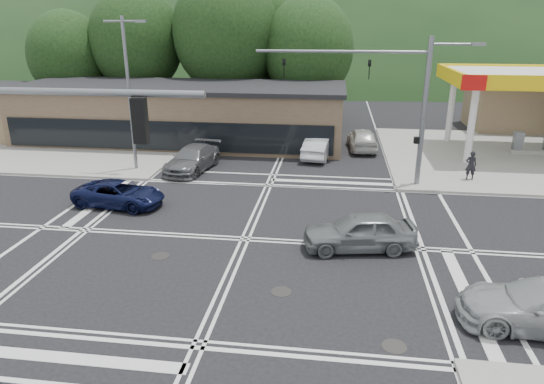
# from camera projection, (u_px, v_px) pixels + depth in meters

# --- Properties ---
(ground) EXTENTS (120.00, 120.00, 0.00)m
(ground) POSITION_uv_depth(u_px,v_px,m) (245.00, 239.00, 20.44)
(ground) COLOR black
(ground) RESTS_ON ground
(sidewalk_ne) EXTENTS (16.00, 16.00, 0.15)m
(sidewalk_ne) POSITION_uv_depth(u_px,v_px,m) (505.00, 157.00, 32.57)
(sidewalk_ne) COLOR gray
(sidewalk_ne) RESTS_ON ground
(sidewalk_nw) EXTENTS (16.00, 16.00, 0.15)m
(sidewalk_nw) POSITION_uv_depth(u_px,v_px,m) (85.00, 143.00, 36.31)
(sidewalk_nw) COLOR gray
(sidewalk_nw) RESTS_ON ground
(convenience_store) EXTENTS (10.00, 6.00, 3.80)m
(convenience_store) POSITION_uv_depth(u_px,v_px,m) (533.00, 107.00, 40.70)
(convenience_store) COLOR #846B4F
(convenience_store) RESTS_ON ground
(commercial_row) EXTENTS (24.00, 8.00, 4.00)m
(commercial_row) POSITION_uv_depth(u_px,v_px,m) (182.00, 115.00, 36.67)
(commercial_row) COLOR brown
(commercial_row) RESTS_ON ground
(hill_north) EXTENTS (252.00, 126.00, 140.00)m
(hill_north) POSITION_uv_depth(u_px,v_px,m) (322.00, 64.00, 104.60)
(hill_north) COLOR #1C3719
(hill_north) RESTS_ON ground
(tree_n_a) EXTENTS (8.00, 8.00, 11.75)m
(tree_n_a) POSITION_uv_depth(u_px,v_px,m) (136.00, 40.00, 42.26)
(tree_n_a) COLOR #382619
(tree_n_a) RESTS_ON ground
(tree_n_b) EXTENTS (9.00, 9.00, 12.98)m
(tree_n_b) POSITION_uv_depth(u_px,v_px,m) (226.00, 33.00, 41.05)
(tree_n_b) COLOR #382619
(tree_n_b) RESTS_ON ground
(tree_n_c) EXTENTS (7.60, 7.60, 10.87)m
(tree_n_c) POSITION_uv_depth(u_px,v_px,m) (308.00, 49.00, 40.60)
(tree_n_c) COLOR #382619
(tree_n_c) RESTS_ON ground
(tree_n_d) EXTENTS (6.80, 6.80, 9.76)m
(tree_n_d) POSITION_uv_depth(u_px,v_px,m) (68.00, 56.00, 42.50)
(tree_n_d) COLOR #382619
(tree_n_d) RESTS_ON ground
(tree_n_e) EXTENTS (8.40, 8.40, 11.98)m
(tree_n_e) POSITION_uv_depth(u_px,v_px,m) (278.00, 39.00, 44.50)
(tree_n_e) COLOR #382619
(tree_n_e) RESTS_ON ground
(streetlight_nw) EXTENTS (2.50, 0.25, 9.00)m
(streetlight_nw) POSITION_uv_depth(u_px,v_px,m) (130.00, 87.00, 28.23)
(streetlight_nw) COLOR slate
(streetlight_nw) RESTS_ON ground
(signal_mast_ne) EXTENTS (11.65, 0.30, 8.00)m
(signal_mast_ne) POSITION_uv_depth(u_px,v_px,m) (401.00, 94.00, 25.56)
(signal_mast_ne) COLOR slate
(signal_mast_ne) RESTS_ON ground
(car_blue_west) EXTENTS (4.73, 2.63, 1.25)m
(car_blue_west) POSITION_uv_depth(u_px,v_px,m) (119.00, 194.00, 23.96)
(car_blue_west) COLOR black
(car_blue_west) RESTS_ON ground
(car_grey_center) EXTENTS (4.72, 2.54, 1.53)m
(car_grey_center) POSITION_uv_depth(u_px,v_px,m) (359.00, 231.00, 19.32)
(car_grey_center) COLOR slate
(car_grey_center) RESTS_ON ground
(car_queue_a) EXTENTS (2.19, 4.62, 1.46)m
(car_queue_a) POSITION_uv_depth(u_px,v_px,m) (319.00, 147.00, 32.51)
(car_queue_a) COLOR silver
(car_queue_a) RESTS_ON ground
(car_queue_b) EXTENTS (2.20, 4.72, 1.56)m
(car_queue_b) POSITION_uv_depth(u_px,v_px,m) (362.00, 139.00, 34.54)
(car_queue_b) COLOR #B3B3AF
(car_queue_b) RESTS_ON ground
(car_northbound) EXTENTS (2.86, 5.36, 1.48)m
(car_northbound) POSITION_uv_depth(u_px,v_px,m) (193.00, 159.00, 29.68)
(car_northbound) COLOR #56585B
(car_northbound) RESTS_ON ground
(pedestrian) EXTENTS (0.63, 0.44, 1.65)m
(pedestrian) POSITION_uv_depth(u_px,v_px,m) (471.00, 165.00, 27.47)
(pedestrian) COLOR black
(pedestrian) RESTS_ON sidewalk_ne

